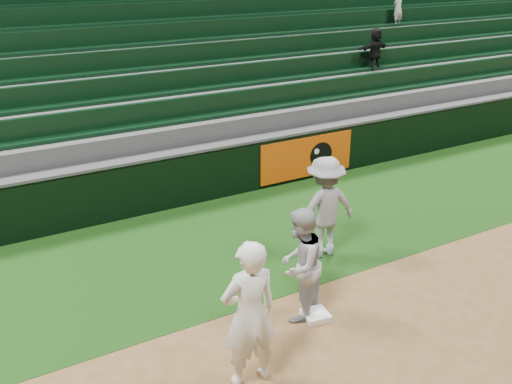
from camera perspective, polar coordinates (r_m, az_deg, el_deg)
ground at (r=9.04m, az=7.15°, el=-12.71°), size 70.00×70.00×0.00m
foul_grass at (r=11.19m, az=-1.95°, el=-4.93°), size 36.00×4.20×0.01m
first_base at (r=9.08m, az=5.99°, el=-12.14°), size 0.43×0.43×0.09m
first_baseman at (r=7.31m, az=-0.70°, el=-12.16°), size 0.78×0.53×2.08m
baserunner at (r=8.64m, az=4.38°, el=-7.25°), size 1.11×1.06×1.81m
base_coach at (r=10.38m, az=6.86°, el=-1.53°), size 1.29×0.82×1.91m
field_wall at (r=12.76m, az=-6.48°, el=1.67°), size 36.00×0.45×1.25m
stadium_seating at (r=15.84m, az=-12.27°, el=9.57°), size 36.00×5.95×4.85m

